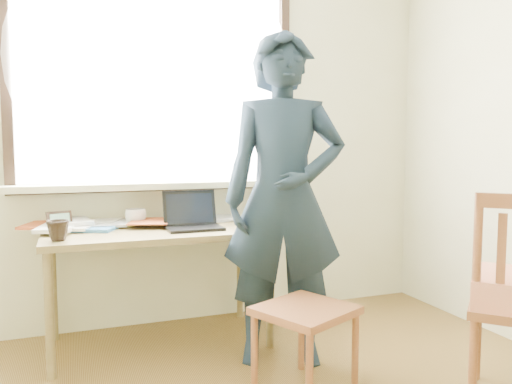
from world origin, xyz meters
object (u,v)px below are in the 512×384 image
object	(u,v)px
mug_dark	(58,231)
person	(284,199)
laptop	(192,220)
mug_white	(136,217)
work_chair	(305,320)
desk	(159,241)

from	to	relation	value
mug_dark	person	distance (m)	1.19
laptop	person	size ratio (longest dim) A/B	0.18
mug_white	work_chair	world-z (taller)	mug_white
mug_white	laptop	bearing A→B (deg)	-40.62
desk	laptop	bearing A→B (deg)	-9.59
mug_dark	work_chair	world-z (taller)	mug_dark
laptop	mug_white	world-z (taller)	laptop
work_chair	person	size ratio (longest dim) A/B	0.30
work_chair	laptop	bearing A→B (deg)	113.73
mug_white	person	xyz separation A→B (m)	(0.71, -0.69, 0.15)
work_chair	person	distance (m)	0.66
mug_white	mug_dark	bearing A→B (deg)	-137.48
mug_white	person	size ratio (longest dim) A/B	0.07
desk	mug_dark	xyz separation A→B (m)	(-0.55, -0.18, 0.12)
desk	mug_white	world-z (taller)	mug_white
desk	mug_white	size ratio (longest dim) A/B	10.16
desk	laptop	xyz separation A→B (m)	(0.20, -0.03, 0.12)
desk	mug_white	bearing A→B (deg)	114.99
laptop	mug_dark	world-z (taller)	laptop
desk	mug_dark	distance (m)	0.59
laptop	mug_dark	xyz separation A→B (m)	(-0.74, -0.15, 0.00)
desk	person	world-z (taller)	person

